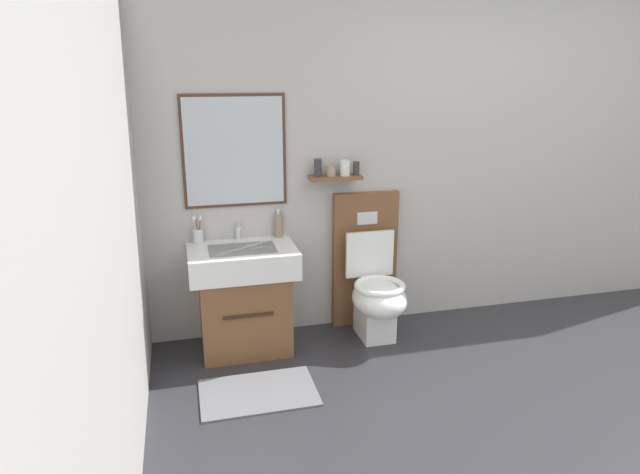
% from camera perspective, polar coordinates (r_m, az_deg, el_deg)
% --- Properties ---
extents(wall_back, '(5.17, 0.27, 2.56)m').
position_cam_1_polar(wall_back, '(4.35, 16.03, 8.92)').
color(wall_back, '#B7B5B2').
rests_on(wall_back, ground).
extents(wall_left, '(0.12, 3.88, 2.56)m').
position_cam_1_polar(wall_left, '(1.96, -23.56, -0.85)').
color(wall_left, '#B7B5B2').
rests_on(wall_left, ground).
extents(bath_mat, '(0.68, 0.44, 0.01)m').
position_cam_1_polar(bath_mat, '(3.41, -6.37, -15.62)').
color(bath_mat, slate).
rests_on(bath_mat, ground).
extents(vanity_sink_left, '(0.70, 0.50, 0.72)m').
position_cam_1_polar(vanity_sink_left, '(3.77, -7.86, -5.95)').
color(vanity_sink_left, brown).
rests_on(vanity_sink_left, ground).
extents(tap_on_left_sink, '(0.03, 0.13, 0.11)m').
position_cam_1_polar(tap_on_left_sink, '(3.80, -8.43, 0.76)').
color(tap_on_left_sink, silver).
rests_on(tap_on_left_sink, vanity_sink_left).
extents(toilet, '(0.48, 0.62, 1.00)m').
position_cam_1_polar(toilet, '(3.97, 5.35, -4.75)').
color(toilet, brown).
rests_on(toilet, ground).
extents(toothbrush_cup, '(0.07, 0.07, 0.19)m').
position_cam_1_polar(toothbrush_cup, '(3.78, -12.46, 0.21)').
color(toothbrush_cup, silver).
rests_on(toothbrush_cup, vanity_sink_left).
extents(soap_dispenser, '(0.06, 0.06, 0.20)m').
position_cam_1_polar(soap_dispenser, '(3.83, -4.28, 1.28)').
color(soap_dispenser, gray).
rests_on(soap_dispenser, vanity_sink_left).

